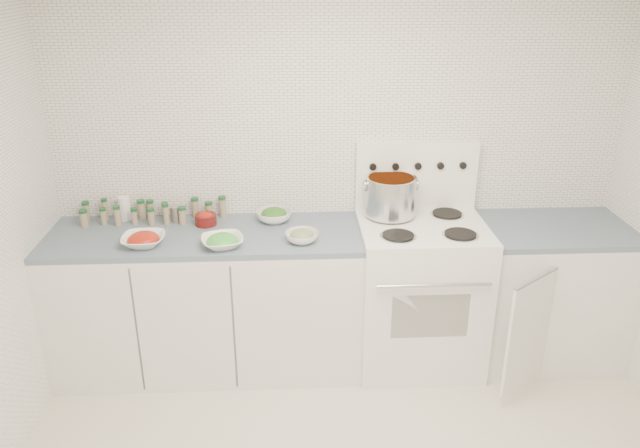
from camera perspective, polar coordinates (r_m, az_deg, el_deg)
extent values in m
cube|color=white|center=(3.90, 1.79, 5.97)|extent=(3.50, 0.02, 2.50)
cube|color=white|center=(3.95, -10.09, -7.10)|extent=(1.85, 0.62, 0.86)
cube|color=slate|center=(3.75, -10.56, -1.11)|extent=(1.85, 0.62, 0.03)
cube|color=white|center=(3.97, 9.01, -6.42)|extent=(0.76, 0.65, 0.92)
cube|color=black|center=(3.68, 10.03, -8.27)|extent=(0.45, 0.01, 0.28)
cylinder|color=silver|center=(3.54, 10.41, -5.55)|extent=(0.65, 0.02, 0.02)
cube|color=white|center=(3.76, 9.44, -0.20)|extent=(0.76, 0.65, 0.01)
cube|color=white|center=(3.96, 8.79, 4.41)|extent=(0.76, 0.06, 0.43)
cylinder|color=silver|center=(3.58, 7.15, -1.11)|extent=(0.21, 0.21, 0.01)
cylinder|color=black|center=(3.58, 7.16, -1.02)|extent=(0.18, 0.18, 0.01)
cylinder|color=silver|center=(3.66, 12.71, -0.97)|extent=(0.21, 0.21, 0.01)
cylinder|color=black|center=(3.66, 12.72, -0.89)|extent=(0.18, 0.18, 0.01)
cylinder|color=silver|center=(3.87, 6.37, 0.80)|extent=(0.21, 0.21, 0.01)
cylinder|color=black|center=(3.87, 6.38, 0.88)|extent=(0.18, 0.18, 0.01)
cylinder|color=silver|center=(3.95, 11.54, 0.89)|extent=(0.21, 0.21, 0.01)
cylinder|color=black|center=(3.94, 11.55, 0.97)|extent=(0.18, 0.18, 0.01)
cylinder|color=black|center=(3.86, 4.85, 5.25)|extent=(0.04, 0.02, 0.04)
cylinder|color=black|center=(3.88, 6.91, 5.26)|extent=(0.04, 0.02, 0.04)
cylinder|color=black|center=(3.90, 8.95, 5.26)|extent=(0.04, 0.02, 0.04)
cylinder|color=black|center=(3.93, 10.95, 5.26)|extent=(0.04, 0.02, 0.04)
cylinder|color=black|center=(3.97, 12.93, 5.25)|extent=(0.04, 0.02, 0.04)
cube|color=white|center=(4.23, 20.01, -6.06)|extent=(0.89, 0.62, 0.86)
cube|color=slate|center=(4.05, 20.85, -0.45)|extent=(0.89, 0.62, 0.03)
cube|color=white|center=(3.79, 18.51, -9.42)|extent=(0.33, 0.26, 0.70)
cylinder|color=silver|center=(3.82, 6.47, 2.57)|extent=(0.31, 0.31, 0.24)
cylinder|color=orange|center=(3.79, 6.53, 4.04)|extent=(0.28, 0.28, 0.03)
torus|color=silver|center=(3.78, 4.11, 3.55)|extent=(0.01, 0.08, 0.08)
torus|color=silver|center=(3.83, 8.88, 3.60)|extent=(0.01, 0.08, 0.08)
imported|color=white|center=(3.66, -15.83, -1.45)|extent=(0.24, 0.24, 0.06)
ellipsoid|color=#9E180D|center=(3.65, -15.85, -1.27)|extent=(0.17, 0.17, 0.08)
imported|color=white|center=(3.54, -8.92, -1.62)|extent=(0.28, 0.28, 0.06)
ellipsoid|color=green|center=(3.54, -8.93, -1.45)|extent=(0.17, 0.17, 0.08)
imported|color=white|center=(3.85, -4.22, 0.73)|extent=(0.25, 0.25, 0.07)
ellipsoid|color=#1A4F16|center=(3.85, -4.23, 0.99)|extent=(0.16, 0.16, 0.07)
imported|color=white|center=(3.56, -1.67, -1.20)|extent=(0.21, 0.21, 0.06)
ellipsoid|color=#285020|center=(3.55, -1.67, -0.96)|extent=(0.14, 0.14, 0.06)
cylinder|color=#530F0E|center=(3.86, -10.40, 0.40)|extent=(0.13, 0.13, 0.07)
ellipsoid|color=#A61C0B|center=(3.85, -10.42, 0.72)|extent=(0.10, 0.10, 0.05)
cylinder|color=white|center=(4.04, -17.42, 1.38)|extent=(0.09, 0.09, 0.15)
cylinder|color=gray|center=(3.94, -13.01, 0.92)|extent=(0.07, 0.07, 0.10)
cylinder|color=gray|center=(4.11, -20.56, 0.98)|extent=(0.05, 0.05, 0.11)
cylinder|color=#144923|center=(4.09, -20.68, 1.79)|extent=(0.05, 0.05, 0.02)
cylinder|color=gray|center=(4.09, -19.04, 1.19)|extent=(0.04, 0.04, 0.12)
cylinder|color=#144923|center=(4.06, -19.16, 2.08)|extent=(0.04, 0.04, 0.02)
cylinder|color=gray|center=(4.03, -16.00, 1.16)|extent=(0.05, 0.05, 0.11)
cylinder|color=#144923|center=(4.01, -16.09, 1.99)|extent=(0.05, 0.05, 0.02)
cylinder|color=gray|center=(4.02, -15.21, 1.19)|extent=(0.04, 0.04, 0.10)
cylinder|color=#144923|center=(4.00, -15.30, 1.99)|extent=(0.04, 0.04, 0.02)
cylinder|color=gray|center=(4.00, -13.96, 1.10)|extent=(0.04, 0.04, 0.09)
cylinder|color=#144923|center=(3.98, -14.03, 1.82)|extent=(0.04, 0.04, 0.02)
cylinder|color=gray|center=(3.97, -11.33, 1.35)|extent=(0.04, 0.04, 0.11)
cylinder|color=#144923|center=(3.95, -11.40, 2.24)|extent=(0.05, 0.05, 0.02)
cylinder|color=gray|center=(3.95, -10.10, 1.14)|extent=(0.04, 0.04, 0.09)
cylinder|color=#144923|center=(3.93, -10.15, 1.87)|extent=(0.05, 0.05, 0.02)
cylinder|color=gray|center=(3.95, -8.89, 1.44)|extent=(0.04, 0.04, 0.12)
cylinder|color=#144923|center=(3.92, -8.95, 2.37)|extent=(0.05, 0.05, 0.02)
cylinder|color=gray|center=(4.02, -20.76, 0.38)|extent=(0.05, 0.05, 0.09)
cylinder|color=#144923|center=(4.00, -20.87, 1.09)|extent=(0.05, 0.05, 0.02)
cylinder|color=gray|center=(4.01, -19.16, 0.55)|extent=(0.04, 0.04, 0.09)
cylinder|color=#144923|center=(3.99, -19.26, 1.27)|extent=(0.04, 0.04, 0.02)
cylinder|color=gray|center=(3.96, -18.02, 0.58)|extent=(0.04, 0.04, 0.11)
cylinder|color=#144923|center=(3.94, -18.13, 1.44)|extent=(0.04, 0.04, 0.02)
cylinder|color=gray|center=(3.96, -16.60, 0.56)|extent=(0.04, 0.04, 0.09)
cylinder|color=#144923|center=(3.94, -16.68, 1.26)|extent=(0.04, 0.04, 0.02)
cylinder|color=gray|center=(3.92, -15.16, 0.52)|extent=(0.04, 0.04, 0.09)
cylinder|color=#144923|center=(3.90, -15.24, 1.26)|extent=(0.04, 0.04, 0.02)
cylinder|color=gray|center=(3.90, -13.88, 0.76)|extent=(0.04, 0.04, 0.12)
cylinder|color=#144923|center=(3.87, -13.97, 1.68)|extent=(0.04, 0.04, 0.02)
cylinder|color=gray|center=(3.88, -12.45, 0.64)|extent=(0.05, 0.05, 0.09)
cylinder|color=#144923|center=(3.86, -12.52, 1.41)|extent=(0.05, 0.05, 0.02)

